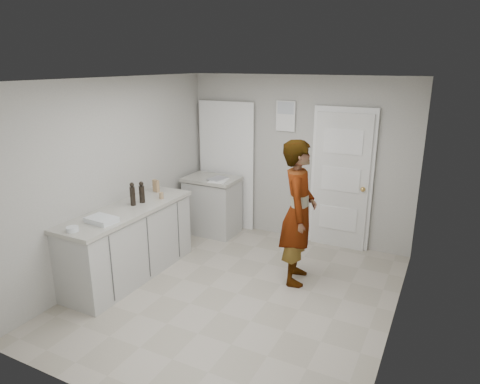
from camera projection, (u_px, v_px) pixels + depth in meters
The scene contains 12 objects.
ground at pixel (237, 294), 5.15m from camera, with size 4.00×4.00×0.00m, color #A19987.
room_shell at pixel (285, 173), 6.59m from camera, with size 4.00×4.00×4.00m.
main_counter at pixel (130, 245), 5.48m from camera, with size 0.64×1.96×0.93m.
side_counter at pixel (212, 207), 6.89m from camera, with size 0.84×0.61×0.93m.
person at pixel (298, 213), 5.23m from camera, with size 0.66×0.43×1.81m, color silver.
cake_mix_box at pixel (156, 186), 5.99m from camera, with size 0.10×0.05×0.17m, color #A77A53.
spice_jar at pixel (161, 196), 5.69m from camera, with size 0.06×0.06×0.09m, color #A0825B.
oil_cruet_a at pixel (142, 193), 5.51m from camera, with size 0.07×0.07×0.28m.
oil_cruet_b at pixel (133, 194), 5.40m from camera, with size 0.07×0.07×0.30m.
baking_dish at pixel (102, 220), 4.86m from camera, with size 0.35×0.26×0.06m.
egg_bowl at pixel (72, 229), 4.60m from camera, with size 0.13×0.13×0.05m.
papers at pixel (219, 180), 6.56m from camera, with size 0.26×0.33×0.01m, color white.
Camera 1 is at (2.09, -4.06, 2.68)m, focal length 32.00 mm.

